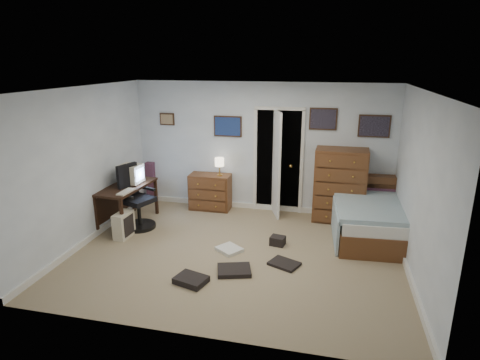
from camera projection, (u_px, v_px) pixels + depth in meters
name	position (u px, v px, depth m)	size (l,w,h in m)	color
floor	(237.00, 254.00, 6.23)	(5.00, 4.00, 0.02)	gray
computer_desk	(123.00, 194.00, 7.23)	(0.66, 1.29, 0.73)	black
crt_monitor	(131.00, 174.00, 7.24)	(0.40, 0.37, 0.35)	beige
keyboard	(126.00, 192.00, 6.79)	(0.15, 0.39, 0.02)	beige
pc_tower	(124.00, 225.00, 6.75)	(0.22, 0.42, 0.44)	beige
office_chair	(136.00, 204.00, 7.09)	(0.71, 0.71, 1.14)	black
media_stack	(151.00, 182.00, 8.43)	(0.17, 0.17, 0.85)	maroon
low_dresser	(210.00, 192.00, 7.99)	(0.80, 0.40, 0.71)	brown
table_lamp	(219.00, 163.00, 7.77)	(0.18, 0.18, 0.35)	gold
doorway	(280.00, 158.00, 7.99)	(0.96, 1.12, 2.05)	black
tall_dresser	(340.00, 185.00, 7.34)	(0.92, 0.54, 1.36)	brown
headboard_bookcase	(386.00, 198.00, 7.33)	(0.98, 0.29, 0.87)	brown
bed	(366.00, 216.00, 6.86)	(1.23, 2.13, 0.68)	brown
wall_posters	(291.00, 123.00, 7.45)	(4.38, 0.04, 0.60)	#331E11
floor_clutter	(237.00, 263.00, 5.85)	(1.66, 1.73, 0.15)	black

